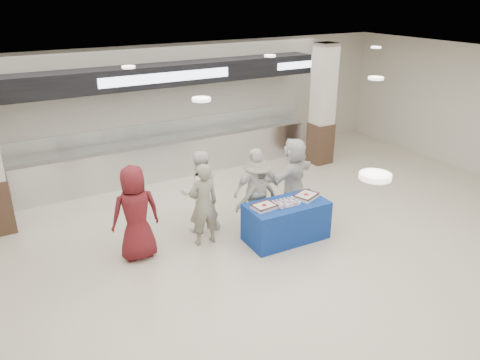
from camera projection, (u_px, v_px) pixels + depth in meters
ground at (289, 278)px, 7.78m from camera, size 14.00×14.00×0.00m
serving_line at (165, 131)px, 11.67m from camera, size 8.70×0.85×2.80m
column_right at (322, 108)px, 12.41m from camera, size 0.55×0.55×3.20m
display_table at (286, 221)px, 8.86m from camera, size 1.57×0.82×0.75m
sheet_cake_left at (264, 206)px, 8.49m from camera, size 0.44×0.35×0.09m
sheet_cake_right at (306, 196)px, 8.92m from camera, size 0.53×0.48×0.09m
cupcake_tray at (286, 203)px, 8.66m from camera, size 0.43×0.33×0.07m
civilian_maroon at (136, 213)px, 8.07m from camera, size 0.87×0.59×1.73m
soldier_a at (204, 205)px, 8.56m from camera, size 0.60×0.40×1.59m
chef_tall at (200, 191)px, 9.03m from camera, size 0.84×0.67×1.66m
chef_short at (257, 190)px, 9.07m from camera, size 0.99×0.41×1.69m
soldier_b at (257, 194)px, 9.12m from camera, size 1.00×0.62×1.48m
civilian_white at (293, 177)px, 9.70m from camera, size 1.63×0.97×1.68m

